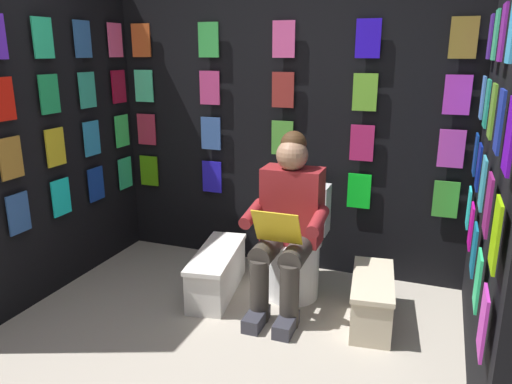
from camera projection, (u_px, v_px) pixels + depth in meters
name	position (u px, v px, depth m)	size (l,w,h in m)	color
display_wall_back	(286.00, 124.00, 3.80)	(2.88, 0.14, 2.29)	black
display_wall_left	(504.00, 166.00, 2.42)	(0.14, 1.90, 2.29)	black
display_wall_right	(44.00, 133.00, 3.39)	(0.14, 1.90, 2.29)	black
toilet	(295.00, 249.00, 3.52)	(0.41, 0.56, 0.77)	white
person_reading	(287.00, 223.00, 3.24)	(0.53, 0.68, 1.19)	maroon
comic_longbox_near	(372.00, 300.00, 3.14)	(0.33, 0.67, 0.31)	beige
comic_longbox_far	(217.00, 272.00, 3.53)	(0.38, 0.79, 0.32)	white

